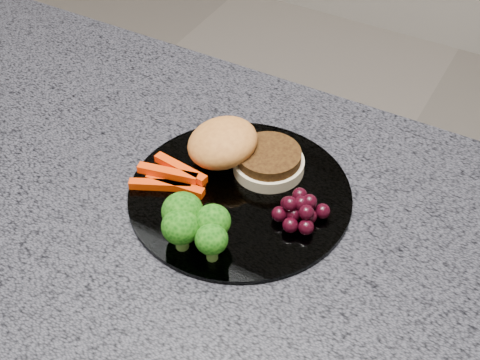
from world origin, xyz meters
name	(u,v)px	position (x,y,z in m)	size (l,w,h in m)	color
countertop	(150,217)	(0.00, 0.00, 0.88)	(1.20, 0.60, 0.04)	#45444D
plate	(240,194)	(0.08, 0.06, 0.90)	(0.26, 0.26, 0.01)	white
burger	(239,152)	(0.06, 0.11, 0.93)	(0.16, 0.12, 0.05)	beige
carrot_sticks	(172,178)	(0.01, 0.04, 0.91)	(0.09, 0.06, 0.02)	#F33804
broccoli	(194,223)	(0.08, -0.03, 0.94)	(0.09, 0.06, 0.05)	#57822F
grape_bunch	(300,210)	(0.16, 0.06, 0.92)	(0.06, 0.05, 0.03)	black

